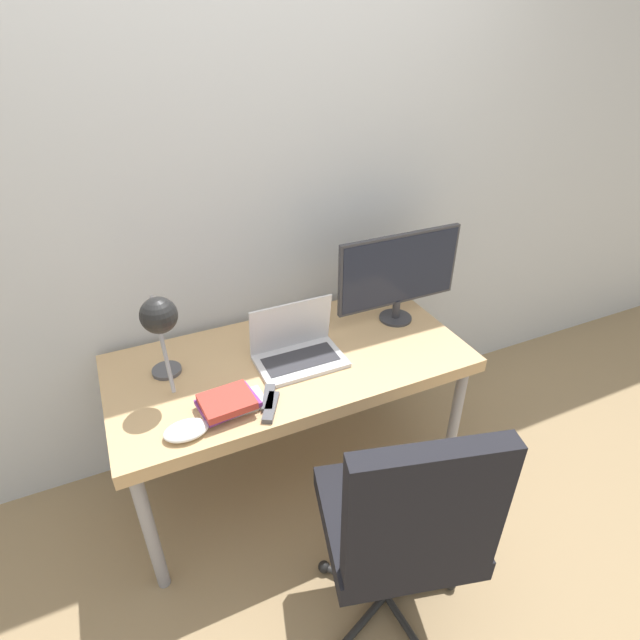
# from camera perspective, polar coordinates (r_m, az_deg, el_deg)

# --- Properties ---
(ground_plane) EXTENTS (12.00, 12.00, 0.00)m
(ground_plane) POSITION_cam_1_polar(r_m,az_deg,el_deg) (2.43, 0.66, -22.95)
(ground_plane) COLOR #937A56
(wall_back) EXTENTS (8.00, 0.05, 2.60)m
(wall_back) POSITION_cam_1_polar(r_m,az_deg,el_deg) (2.26, -8.10, 13.82)
(wall_back) COLOR silver
(wall_back) RESTS_ON ground_plane
(desk) EXTENTS (1.52, 0.73, 0.72)m
(desk) POSITION_cam_1_polar(r_m,az_deg,el_deg) (2.19, -3.37, -5.65)
(desk) COLOR tan
(desk) RESTS_ON ground_plane
(laptop) EXTENTS (0.37, 0.24, 0.25)m
(laptop) POSITION_cam_1_polar(r_m,az_deg,el_deg) (2.12, -2.61, -3.32)
(laptop) COLOR silver
(laptop) RESTS_ON desk
(monitor) EXTENTS (0.62, 0.16, 0.44)m
(monitor) POSITION_cam_1_polar(r_m,az_deg,el_deg) (2.32, 9.03, 5.35)
(monitor) COLOR #333338
(monitor) RESTS_ON desk
(desk_lamp) EXTENTS (0.13, 0.29, 0.43)m
(desk_lamp) POSITION_cam_1_polar(r_m,az_deg,el_deg) (1.86, -17.85, -0.21)
(desk_lamp) COLOR #4C4C51
(desk_lamp) RESTS_ON desk
(office_chair) EXTENTS (0.59, 0.59, 1.04)m
(office_chair) POSITION_cam_1_polar(r_m,az_deg,el_deg) (1.75, 9.72, -21.79)
(office_chair) COLOR black
(office_chair) RESTS_ON ground_plane
(book_stack) EXTENTS (0.26, 0.19, 0.06)m
(book_stack) POSITION_cam_1_polar(r_m,az_deg,el_deg) (1.90, -10.36, -9.32)
(book_stack) COLOR silver
(book_stack) RESTS_ON desk
(tv_remote) EXTENTS (0.10, 0.15, 0.02)m
(tv_remote) POSITION_cam_1_polar(r_m,az_deg,el_deg) (1.94, -5.88, -8.85)
(tv_remote) COLOR #4C4C51
(tv_remote) RESTS_ON desk
(media_remote) EXTENTS (0.12, 0.16, 0.02)m
(media_remote) POSITION_cam_1_polar(r_m,az_deg,el_deg) (1.90, -5.64, -9.87)
(media_remote) COLOR #4C4C51
(media_remote) RESTS_ON desk
(game_controller) EXTENTS (0.16, 0.11, 0.04)m
(game_controller) POSITION_cam_1_polar(r_m,az_deg,el_deg) (1.85, -15.05, -12.08)
(game_controller) COLOR white
(game_controller) RESTS_ON desk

